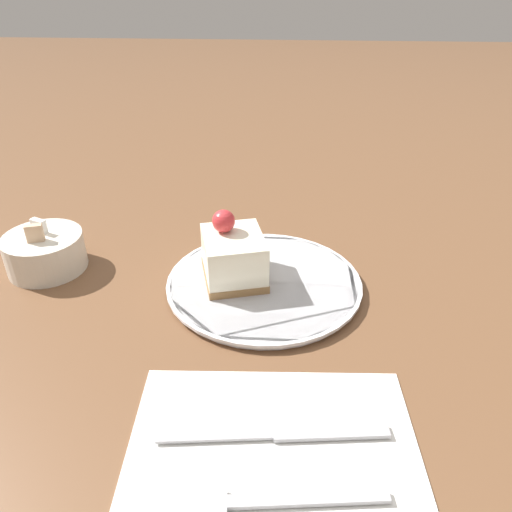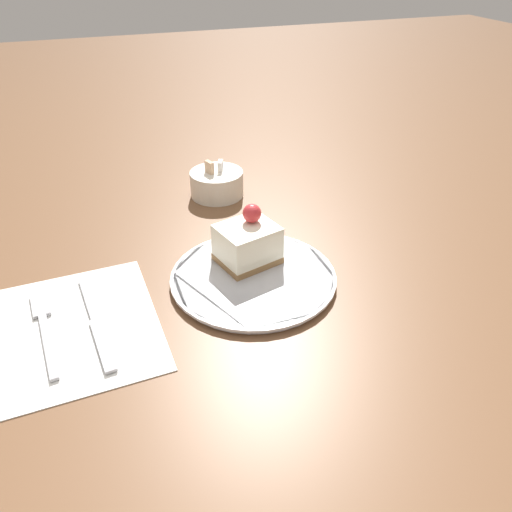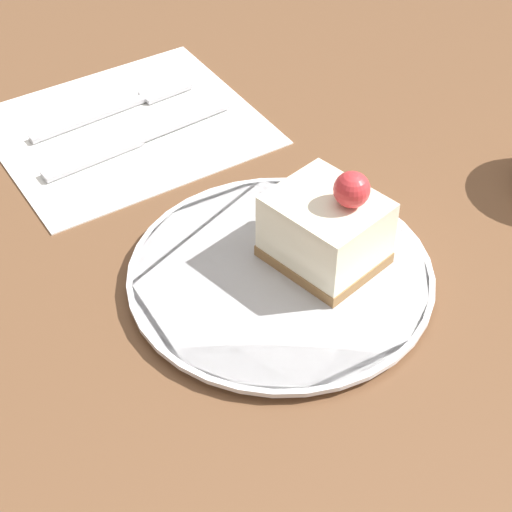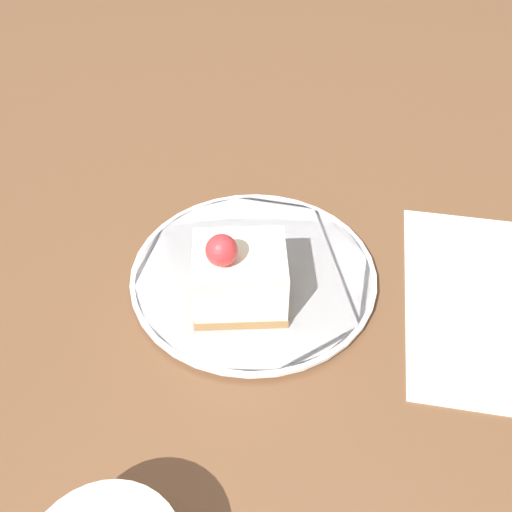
{
  "view_description": "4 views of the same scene",
  "coord_description": "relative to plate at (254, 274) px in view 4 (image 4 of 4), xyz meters",
  "views": [
    {
      "loc": [
        -0.52,
        -0.04,
        0.35
      ],
      "look_at": [
        -0.04,
        -0.01,
        0.05
      ],
      "focal_mm": 35.0,
      "sensor_mm": 36.0,
      "label": 1
    },
    {
      "loc": [
        -0.22,
        -0.56,
        0.42
      ],
      "look_at": [
        -0.02,
        -0.02,
        0.04
      ],
      "focal_mm": 35.0,
      "sensor_mm": 36.0,
      "label": 2
    },
    {
      "loc": [
        0.37,
        -0.27,
        0.46
      ],
      "look_at": [
        -0.03,
        -0.04,
        0.03
      ],
      "focal_mm": 60.0,
      "sensor_mm": 36.0,
      "label": 3
    },
    {
      "loc": [
        -0.11,
        0.34,
        0.4
      ],
      "look_at": [
        -0.03,
        -0.02,
        0.03
      ],
      "focal_mm": 40.0,
      "sensor_mm": 36.0,
      "label": 4
    }
  ],
  "objects": [
    {
      "name": "knife",
      "position": [
        -0.22,
        -0.04,
        -0.0
      ],
      "size": [
        0.03,
        0.19,
        0.0
      ],
      "rotation": [
        0.0,
        0.0,
        0.11
      ],
      "color": "#B2B2B7",
      "rests_on": "napkin"
    },
    {
      "name": "plate",
      "position": [
        0.0,
        0.0,
        0.0
      ],
      "size": [
        0.23,
        0.23,
        0.01
      ],
      "color": "white",
      "rests_on": "ground_plane"
    },
    {
      "name": "cake_slice",
      "position": [
        0.0,
        0.04,
        0.04
      ],
      "size": [
        0.1,
        0.09,
        0.08
      ],
      "rotation": [
        0.0,
        0.0,
        0.26
      ],
      "color": "olive",
      "rests_on": "plate"
    },
    {
      "name": "ground_plane",
      "position": [
        0.03,
        0.02,
        -0.01
      ],
      "size": [
        4.0,
        4.0,
        0.0
      ],
      "primitive_type": "plane",
      "color": "brown"
    }
  ]
}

